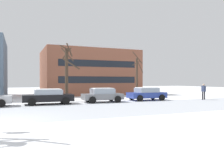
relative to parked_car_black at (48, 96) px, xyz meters
The scene contains 9 objects.
ground_plane 8.62m from the parked_car_black, 111.51° to the right, with size 120.00×120.00×0.00m, color white.
road_surface 5.86m from the parked_car_black, 122.81° to the right, with size 80.00×8.22×0.00m.
parked_car_black is the anchor object (origin of this frame).
parked_car_gray 5.10m from the parked_car_black, ahead, with size 3.90×2.03×1.38m.
parked_car_blue 10.19m from the parked_car_black, ahead, with size 4.06×2.10×1.38m.
pedestrian_crossing 16.43m from the parked_car_black, ahead, with size 0.58×0.40×1.75m.
tree_far_mid 11.86m from the parked_car_black, 18.67° to the left, with size 1.48×1.40×5.63m.
tree_far_right 3.98m from the parked_car_black, 47.73° to the left, with size 1.98×1.89×5.88m.
building_far_right 15.65m from the parked_car_black, 59.83° to the left, with size 13.74×9.95×6.73m.
Camera 1 is at (0.65, -12.64, 2.10)m, focal length 36.14 mm.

